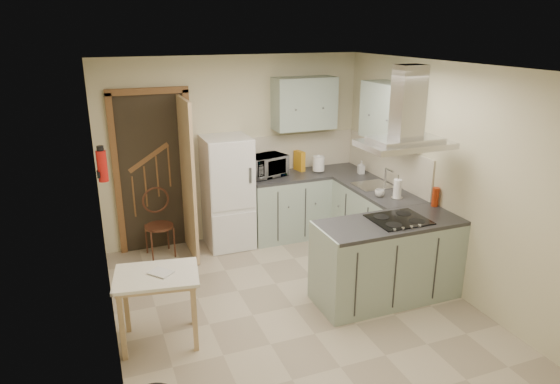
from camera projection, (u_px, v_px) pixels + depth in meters
name	position (u px, v px, depth m)	size (l,w,h in m)	color
floor	(293.00, 306.00, 5.33)	(4.20, 4.20, 0.00)	#B3A58B
ceiling	(296.00, 66.00, 4.54)	(4.20, 4.20, 0.00)	silver
back_wall	(235.00, 149.00, 6.79)	(3.60, 3.60, 0.00)	beige
left_wall	(103.00, 221.00, 4.31)	(4.20, 4.20, 0.00)	beige
right_wall	(443.00, 177.00, 5.55)	(4.20, 4.20, 0.00)	beige
doorway	(154.00, 172.00, 6.45)	(1.10, 0.12, 2.10)	brown
fridge	(228.00, 192.00, 6.61)	(0.60, 0.60, 1.50)	white
counter_back	(287.00, 206.00, 7.01)	(1.08, 0.60, 0.90)	#9EB2A0
counter_right	(364.00, 214.00, 6.70)	(0.60, 1.95, 0.90)	#9EB2A0
splashback	(299.00, 151.00, 7.14)	(1.68, 0.02, 0.50)	beige
wall_cabinet_back	(304.00, 103.00, 6.77)	(0.85, 0.35, 0.70)	#9EB2A0
wall_cabinet_right	(391.00, 113.00, 6.05)	(0.35, 0.90, 0.70)	#9EB2A0
peninsula	(388.00, 260.00, 5.38)	(1.55, 0.65, 0.90)	#9EB2A0
hob	(399.00, 219.00, 5.27)	(0.58, 0.50, 0.01)	black
extractor_hood	(405.00, 144.00, 5.01)	(0.90, 0.55, 0.10)	silver
sink	(373.00, 185.00, 6.40)	(0.45, 0.40, 0.01)	silver
fire_extinguisher	(102.00, 166.00, 5.05)	(0.10, 0.10, 0.32)	#B2140F
drop_leaf_table	(159.00, 308.00, 4.65)	(0.75, 0.56, 0.71)	tan
bentwood_chair	(159.00, 226.00, 6.40)	(0.36, 0.36, 0.81)	#52281B
microwave	(266.00, 166.00, 6.77)	(0.52, 0.35, 0.29)	black
kettle	(319.00, 164.00, 6.97)	(0.17, 0.17, 0.24)	white
cereal_box	(299.00, 161.00, 7.04)	(0.07, 0.19, 0.28)	orange
soap_bottle	(361.00, 167.00, 6.89)	(0.08, 0.08, 0.18)	silver
paper_towel	(397.00, 189.00, 5.90)	(0.09, 0.09, 0.24)	white
cup	(380.00, 193.00, 5.98)	(0.11, 0.11, 0.09)	silver
red_bottle	(435.00, 197.00, 5.64)	(0.08, 0.08, 0.22)	#AE310E
book	(155.00, 272.00, 4.47)	(0.15, 0.21, 0.09)	#8A2E44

